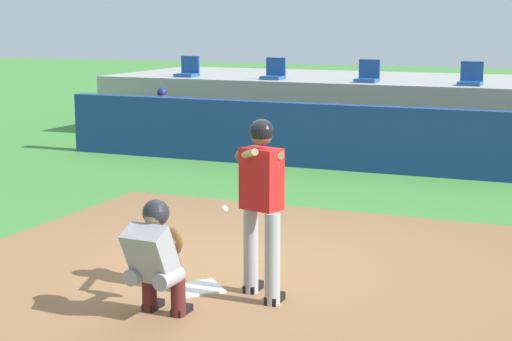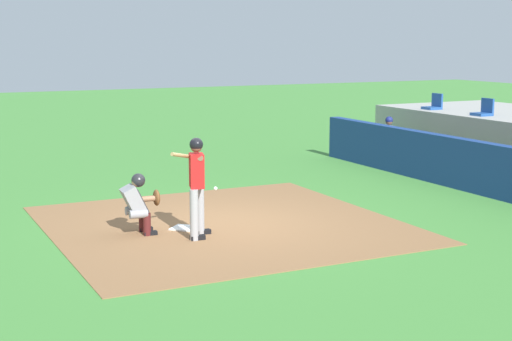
% 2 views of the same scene
% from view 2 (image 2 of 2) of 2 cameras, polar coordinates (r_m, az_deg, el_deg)
% --- Properties ---
extents(ground_plane, '(80.00, 80.00, 0.00)m').
position_cam_2_polar(ground_plane, '(14.70, -2.46, -4.05)').
color(ground_plane, '#428438').
extents(dirt_infield, '(6.40, 6.40, 0.01)m').
position_cam_2_polar(dirt_infield, '(14.69, -2.46, -4.03)').
color(dirt_infield, olive).
rests_on(dirt_infield, ground).
extents(home_plate, '(0.62, 0.62, 0.02)m').
position_cam_2_polar(home_plate, '(14.40, -5.38, -4.28)').
color(home_plate, white).
rests_on(home_plate, dirt_infield).
extents(batter_at_plate, '(0.61, 0.84, 1.80)m').
position_cam_2_polar(batter_at_plate, '(13.55, -4.44, -0.77)').
color(batter_at_plate, '#99999E').
rests_on(batter_at_plate, ground).
extents(catcher_crouched, '(0.50, 1.88, 1.13)m').
position_cam_2_polar(catcher_crouched, '(13.99, -8.69, -2.30)').
color(catcher_crouched, gray).
rests_on(catcher_crouched, ground).
extents(dugout_wall, '(13.00, 0.30, 1.20)m').
position_cam_2_polar(dugout_wall, '(18.12, 16.70, 0.12)').
color(dugout_wall, navy).
rests_on(dugout_wall, ground).
extents(dugout_player_0, '(0.49, 0.70, 1.30)m').
position_cam_2_polar(dugout_player_0, '(22.52, 9.59, 2.40)').
color(dugout_player_0, '#939399').
rests_on(dugout_player_0, ground).
extents(stadium_seat_0, '(0.46, 0.46, 0.48)m').
position_cam_2_polar(stadium_seat_0, '(23.95, 13.11, 4.79)').
color(stadium_seat_0, '#1E478C').
rests_on(stadium_seat_0, stands_platform).
extents(stadium_seat_1, '(0.46, 0.46, 0.48)m').
position_cam_2_polar(stadium_seat_1, '(22.32, 16.62, 4.29)').
color(stadium_seat_1, '#1E478C').
rests_on(stadium_seat_1, stands_platform).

